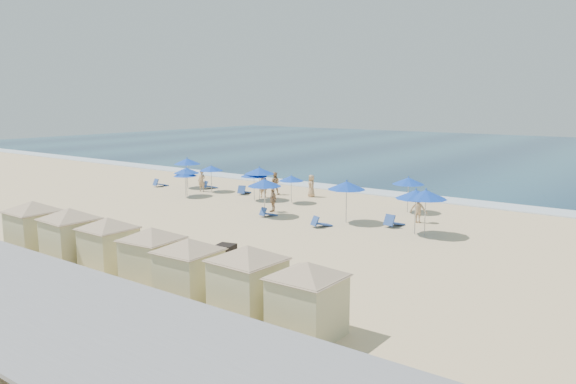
# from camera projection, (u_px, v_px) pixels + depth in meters

# --- Properties ---
(ground) EXTENTS (160.00, 160.00, 0.00)m
(ground) POSITION_uv_depth(u_px,v_px,m) (224.00, 224.00, 33.08)
(ground) COLOR beige
(ground) RESTS_ON ground
(ocean) EXTENTS (160.00, 80.00, 0.06)m
(ocean) POSITION_uv_depth(u_px,v_px,m) (505.00, 153.00, 76.29)
(ocean) COLOR #0D2E4A
(ocean) RESTS_ON ground
(surf_line) EXTENTS (160.00, 2.50, 0.08)m
(surf_line) POSITION_uv_depth(u_px,v_px,m) (357.00, 190.00, 45.25)
(surf_line) COLOR white
(surf_line) RESTS_ON ground
(trash_bin) EXTENTS (0.96, 0.96, 0.80)m
(trash_bin) POSITION_uv_depth(u_px,v_px,m) (226.00, 253.00, 25.49)
(trash_bin) COLOR black
(trash_bin) RESTS_ON ground
(cabana_0) EXTENTS (4.46, 4.46, 2.80)m
(cabana_0) POSITION_uv_depth(u_px,v_px,m) (34.00, 220.00, 26.77)
(cabana_0) COLOR beige
(cabana_0) RESTS_ON ground
(cabana_1) EXTENTS (4.42, 4.42, 2.78)m
(cabana_1) POSITION_uv_depth(u_px,v_px,m) (70.00, 228.00, 25.13)
(cabana_1) COLOR beige
(cabana_1) RESTS_ON ground
(cabana_2) EXTENTS (4.15, 4.15, 2.60)m
(cabana_2) POSITION_uv_depth(u_px,v_px,m) (108.00, 237.00, 23.89)
(cabana_2) COLOR beige
(cabana_2) RESTS_ON ground
(cabana_3) EXTENTS (4.14, 4.14, 2.61)m
(cabana_3) POSITION_uv_depth(u_px,v_px,m) (152.00, 249.00, 22.02)
(cabana_3) COLOR beige
(cabana_3) RESTS_ON ground
(cabana_4) EXTENTS (4.14, 4.14, 2.60)m
(cabana_4) POSITION_uv_depth(u_px,v_px,m) (189.00, 261.00, 20.38)
(cabana_4) COLOR beige
(cabana_4) RESTS_ON ground
(cabana_5) EXTENTS (4.39, 4.39, 2.75)m
(cabana_5) POSITION_uv_depth(u_px,v_px,m) (248.00, 272.00, 18.86)
(cabana_5) COLOR beige
(cabana_5) RESTS_ON ground
(cabana_6) EXTENTS (4.22, 4.22, 2.65)m
(cabana_6) POSITION_uv_depth(u_px,v_px,m) (307.00, 290.00, 17.29)
(cabana_6) COLOR beige
(cabana_6) RESTS_ON ground
(umbrella_0) EXTENTS (2.23, 2.23, 2.54)m
(umbrella_0) POSITION_uv_depth(u_px,v_px,m) (187.00, 161.00, 46.50)
(umbrella_0) COLOR #A5A8AD
(umbrella_0) RESTS_ON ground
(umbrella_1) EXTENTS (1.79, 1.79, 2.04)m
(umbrella_1) POSITION_uv_depth(u_px,v_px,m) (185.00, 174.00, 42.15)
(umbrella_1) COLOR #A5A8AD
(umbrella_1) RESTS_ON ground
(umbrella_2) EXTENTS (1.90, 1.90, 2.16)m
(umbrella_2) POSITION_uv_depth(u_px,v_px,m) (211.00, 168.00, 44.56)
(umbrella_2) COLOR #A5A8AD
(umbrella_2) RESTS_ON ground
(umbrella_3) EXTENTS (1.98, 1.98, 2.25)m
(umbrella_3) POSITION_uv_depth(u_px,v_px,m) (186.00, 170.00, 42.54)
(umbrella_3) COLOR #A5A8AD
(umbrella_3) RESTS_ON ground
(umbrella_4) EXTENTS (1.97, 1.97, 2.24)m
(umbrella_4) POSITION_uv_depth(u_px,v_px,m) (254.00, 174.00, 40.71)
(umbrella_4) COLOR #A5A8AD
(umbrella_4) RESTS_ON ground
(umbrella_5) EXTENTS (2.18, 2.18, 2.48)m
(umbrella_5) POSITION_uv_depth(u_px,v_px,m) (259.00, 171.00, 40.82)
(umbrella_5) COLOR #A5A8AD
(umbrella_5) RESTS_ON ground
(umbrella_6) EXTENTS (2.16, 2.16, 2.46)m
(umbrella_6) POSITION_uv_depth(u_px,v_px,m) (264.00, 183.00, 35.12)
(umbrella_6) COLOR #A5A8AD
(umbrella_6) RESTS_ON ground
(umbrella_7) EXTENTS (1.79, 1.79, 2.03)m
(umbrella_7) POSITION_uv_depth(u_px,v_px,m) (291.00, 178.00, 39.67)
(umbrella_7) COLOR #A5A8AD
(umbrella_7) RESTS_ON ground
(umbrella_8) EXTENTS (2.28, 2.28, 2.59)m
(umbrella_8) POSITION_uv_depth(u_px,v_px,m) (347.00, 185.00, 33.27)
(umbrella_8) COLOR #A5A8AD
(umbrella_8) RESTS_ON ground
(umbrella_9) EXTENTS (2.09, 2.09, 2.38)m
(umbrella_9) POSITION_uv_depth(u_px,v_px,m) (408.00, 181.00, 36.35)
(umbrella_9) COLOR #A5A8AD
(umbrella_9) RESTS_ON ground
(umbrella_10) EXTENTS (2.25, 2.25, 2.56)m
(umbrella_10) POSITION_uv_depth(u_px,v_px,m) (416.00, 194.00, 30.37)
(umbrella_10) COLOR #A5A8AD
(umbrella_10) RESTS_ON ground
(umbrella_11) EXTENTS (2.29, 2.29, 2.60)m
(umbrella_11) POSITION_uv_depth(u_px,v_px,m) (426.00, 194.00, 30.09)
(umbrella_11) COLOR #A5A8AD
(umbrella_11) RESTS_ON ground
(beach_chair_0) EXTENTS (0.78, 1.35, 0.70)m
(beach_chair_0) POSITION_uv_depth(u_px,v_px,m) (159.00, 184.00, 47.36)
(beach_chair_0) COLOR #2A4C9B
(beach_chair_0) RESTS_ON ground
(beach_chair_1) EXTENTS (0.92, 1.32, 0.67)m
(beach_chair_1) POSITION_uv_depth(u_px,v_px,m) (209.00, 186.00, 46.27)
(beach_chair_1) COLOR #2A4C9B
(beach_chair_1) RESTS_ON ground
(beach_chair_2) EXTENTS (0.95, 1.46, 0.74)m
(beach_chair_2) POSITION_uv_depth(u_px,v_px,m) (244.00, 191.00, 43.51)
(beach_chair_2) COLOR #2A4C9B
(beach_chair_2) RESTS_ON ground
(beach_chair_3) EXTENTS (0.76, 1.22, 0.62)m
(beach_chair_3) POSITION_uv_depth(u_px,v_px,m) (267.00, 213.00, 35.27)
(beach_chair_3) COLOR #2A4C9B
(beach_chair_3) RESTS_ON ground
(beach_chair_4) EXTENTS (1.00, 1.35, 0.68)m
(beach_chair_4) POSITION_uv_depth(u_px,v_px,m) (320.00, 223.00, 32.40)
(beach_chair_4) COLOR #2A4C9B
(beach_chair_4) RESTS_ON ground
(beach_chair_5) EXTENTS (0.80, 1.47, 0.77)m
(beach_chair_5) POSITION_uv_depth(u_px,v_px,m) (393.00, 222.00, 32.48)
(beach_chair_5) COLOR #2A4C9B
(beach_chair_5) RESTS_ON ground
(beachgoer_0) EXTENTS (0.70, 0.53, 1.73)m
(beachgoer_0) POSITION_uv_depth(u_px,v_px,m) (202.00, 181.00, 44.67)
(beachgoer_0) COLOR tan
(beachgoer_0) RESTS_ON ground
(beachgoer_1) EXTENTS (1.06, 1.00, 1.74)m
(beachgoer_1) POSITION_uv_depth(u_px,v_px,m) (275.00, 183.00, 43.37)
(beachgoer_1) COLOR tan
(beachgoer_1) RESTS_ON ground
(beachgoer_2) EXTENTS (0.61, 0.98, 1.56)m
(beachgoer_2) POSITION_uv_depth(u_px,v_px,m) (273.00, 200.00, 36.68)
(beachgoer_2) COLOR tan
(beachgoer_2) RESTS_ON ground
(beachgoer_3) EXTENTS (1.13, 0.70, 1.70)m
(beachgoer_3) POSITION_uv_depth(u_px,v_px,m) (419.00, 209.00, 33.48)
(beachgoer_3) COLOR tan
(beachgoer_3) RESTS_ON ground
(beachgoer_4) EXTENTS (0.95, 0.96, 1.68)m
(beachgoer_4) POSITION_uv_depth(u_px,v_px,m) (311.00, 186.00, 42.31)
(beachgoer_4) COLOR tan
(beachgoer_4) RESTS_ON ground
(beachgoer_5) EXTENTS (0.77, 0.60, 1.88)m
(beachgoer_5) POSITION_uv_depth(u_px,v_px,m) (263.00, 185.00, 41.95)
(beachgoer_5) COLOR tan
(beachgoer_5) RESTS_ON ground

